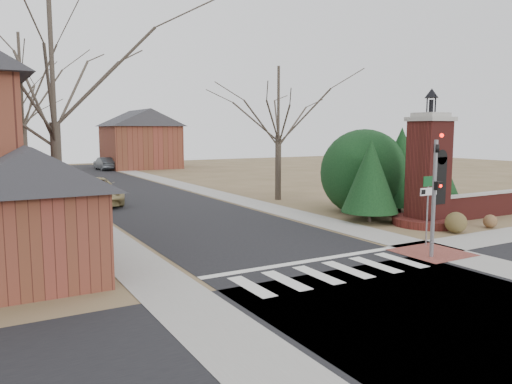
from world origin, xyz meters
TOP-DOWN VIEW (x-y plane):
  - ground at (0.00, 0.00)m, footprint 120.00×120.00m
  - main_street at (0.00, 22.00)m, footprint 8.00×70.00m
  - cross_street at (0.00, -3.00)m, footprint 120.00×8.00m
  - crosswalk_zone at (0.00, 0.80)m, footprint 8.00×2.20m
  - stop_bar at (0.00, 2.30)m, footprint 8.00×0.35m
  - sidewalk_right_main at (5.20, 22.00)m, footprint 2.00×60.00m
  - sidewalk_left at (-5.20, 22.00)m, footprint 2.00×60.00m
  - curb_apron at (4.80, 1.00)m, footprint 2.40×2.40m
  - traffic_signal_pole at (4.30, 0.57)m, footprint 0.28×0.41m
  - sign_post at (5.59, 1.99)m, footprint 0.90×0.07m
  - brick_gate_monument at (9.00, 4.99)m, footprint 3.20×3.20m
  - brick_garden_wall at (13.50, 5.00)m, footprint 7.50×0.50m
  - garage_left at (-8.52, 4.49)m, footprint 4.80×4.80m
  - house_distant_right at (7.99, 47.99)m, footprint 8.80×8.80m
  - evergreen_near at (7.20, 7.00)m, footprint 2.80×2.80m
  - evergreen_mid at (10.50, 8.20)m, footprint 3.40×3.40m
  - evergreen_far at (12.50, 7.20)m, footprint 2.40×2.40m
  - evergreen_mass at (9.00, 9.50)m, footprint 4.80×4.80m
  - bare_tree_0 at (-7.00, 9.00)m, footprint 8.05×8.05m
  - bare_tree_1 at (-7.00, 22.00)m, footprint 8.40×8.40m
  - bare_tree_2 at (-7.50, 35.00)m, footprint 7.35×7.35m
  - bare_tree_3 at (7.50, 16.00)m, footprint 7.00×7.00m
  - pickup_truck at (-3.40, 19.75)m, footprint 2.98×5.99m
  - distant_car at (3.40, 46.75)m, footprint 1.75×4.53m
  - dry_shrub_left at (8.60, 3.00)m, footprint 0.95×0.95m
  - dry_shrub_right at (11.00, 3.00)m, footprint 0.63×0.63m

SIDE VIEW (x-z plane):
  - ground at x=0.00m, z-range 0.00..0.00m
  - main_street at x=0.00m, z-range 0.00..0.01m
  - cross_street at x=0.00m, z-range 0.00..0.01m
  - crosswalk_zone at x=0.00m, z-range 0.00..0.02m
  - stop_bar at x=0.00m, z-range 0.00..0.02m
  - sidewalk_right_main at x=5.20m, z-range 0.00..0.02m
  - sidewalk_left at x=-5.20m, z-range 0.00..0.02m
  - curb_apron at x=4.80m, z-range 0.00..0.02m
  - dry_shrub_right at x=11.00m, z-range 0.00..0.63m
  - dry_shrub_left at x=8.60m, z-range 0.00..0.95m
  - brick_garden_wall at x=13.50m, z-range 0.01..1.31m
  - distant_car at x=3.40m, z-range 0.00..1.47m
  - pickup_truck at x=-3.40m, z-range 0.00..1.63m
  - evergreen_far at x=12.50m, z-range 0.25..3.55m
  - sign_post at x=5.59m, z-range 0.57..3.32m
  - brick_gate_monument at x=9.00m, z-range -1.07..5.40m
  - garage_left at x=-8.52m, z-range 0.09..4.38m
  - evergreen_near at x=7.20m, z-range 0.25..4.35m
  - evergreen_mass at x=9.00m, z-range 0.00..4.80m
  - traffic_signal_pole at x=4.30m, z-range 0.34..4.84m
  - evergreen_mid at x=10.50m, z-range 0.25..4.95m
  - house_distant_right at x=7.99m, z-range 0.00..7.30m
  - bare_tree_3 at x=7.50m, z-range 1.84..11.54m
  - bare_tree_2 at x=-7.50m, z-range 1.93..12.12m
  - bare_tree_0 at x=-7.00m, z-range 2.12..13.27m
  - bare_tree_1 at x=-7.00m, z-range 2.21..13.85m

